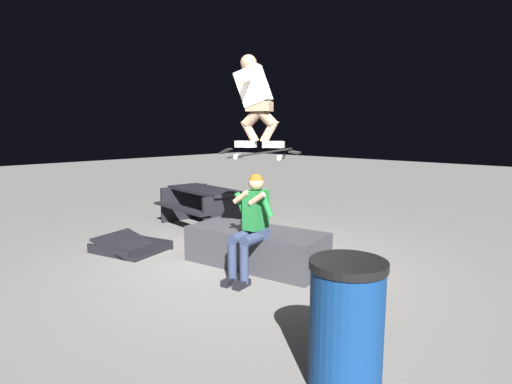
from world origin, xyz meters
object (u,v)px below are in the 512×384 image
object	(u,v)px
skater_airborne	(255,97)
picnic_table_back	(205,201)
person_sitting_on_ledge	(251,221)
skateboard	(259,153)
ledge_box_main	(256,247)
trash_bin	(346,325)
kicker_ramp	(131,248)

from	to	relation	value
skater_airborne	picnic_table_back	bearing A→B (deg)	-28.33
person_sitting_on_ledge	picnic_table_back	world-z (taller)	person_sitting_on_ledge
skateboard	skater_airborne	bearing A→B (deg)	24.85
skater_airborne	picnic_table_back	xyz separation A→B (m)	(2.70, -1.46, -1.80)
ledge_box_main	skater_airborne	bearing A→B (deg)	131.54
skater_airborne	trash_bin	size ratio (longest dim) A/B	1.13
ledge_box_main	trash_bin	world-z (taller)	trash_bin
trash_bin	skateboard	bearing A→B (deg)	-32.47
ledge_box_main	kicker_ramp	world-z (taller)	ledge_box_main
skater_airborne	skateboard	bearing A→B (deg)	-155.15
kicker_ramp	picnic_table_back	xyz separation A→B (m)	(0.47, -1.94, 0.45)
skater_airborne	person_sitting_on_ledge	bearing A→B (deg)	69.06
person_sitting_on_ledge	trash_bin	distance (m)	2.44
ledge_box_main	person_sitting_on_ledge	bearing A→B (deg)	126.33
kicker_ramp	picnic_table_back	distance (m)	2.04
skateboard	person_sitting_on_ledge	bearing A→B (deg)	46.39
picnic_table_back	kicker_ramp	bearing A→B (deg)	103.65
skater_airborne	kicker_ramp	distance (m)	3.20
skateboard	skater_airborne	world-z (taller)	skater_airborne
person_sitting_on_ledge	picnic_table_back	bearing A→B (deg)	-29.33
skateboard	kicker_ramp	bearing A→B (deg)	12.41
person_sitting_on_ledge	picnic_table_back	size ratio (longest dim) A/B	0.73
ledge_box_main	person_sitting_on_ledge	world-z (taller)	person_sitting_on_ledge
kicker_ramp	picnic_table_back	world-z (taller)	picnic_table_back
ledge_box_main	picnic_table_back	size ratio (longest dim) A/B	1.06
skater_airborne	kicker_ramp	world-z (taller)	skater_airborne
trash_bin	kicker_ramp	bearing A→B (deg)	-10.37
picnic_table_back	trash_bin	xyz separation A→B (m)	(-4.79, 2.73, -0.00)
skater_airborne	kicker_ramp	bearing A→B (deg)	12.11
person_sitting_on_ledge	trash_bin	xyz separation A→B (m)	(-2.10, 1.22, -0.26)
ledge_box_main	trash_bin	distance (m)	2.93
skateboard	picnic_table_back	bearing A→B (deg)	-27.50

